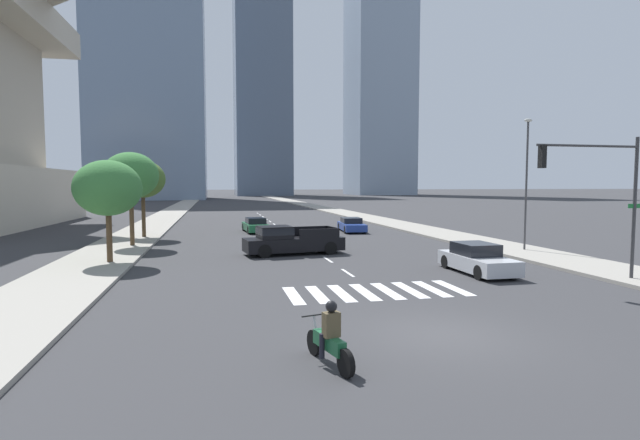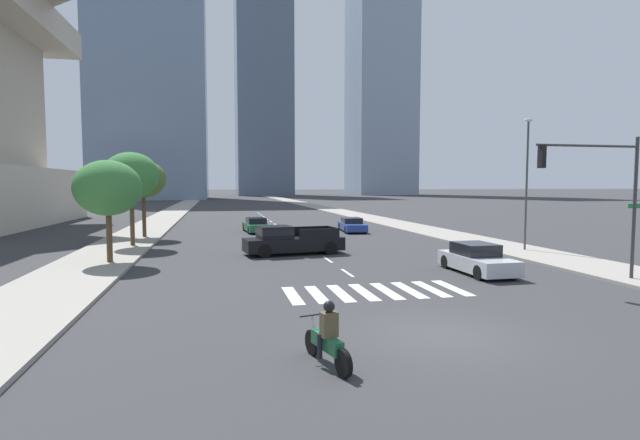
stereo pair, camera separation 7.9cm
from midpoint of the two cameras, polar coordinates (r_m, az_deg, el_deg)
name	(u,v)px [view 2 (the right image)]	position (r m, az deg, el deg)	size (l,w,h in m)	color
ground_plane	(439,335)	(13.80, 14.00, -12.92)	(800.00, 800.00, 0.00)	#333335
sidewalk_east	(413,228)	(45.62, 10.93, -0.89)	(4.00, 260.00, 0.15)	gray
sidewalk_west	(141,233)	(42.45, -20.22, -1.44)	(4.00, 260.00, 0.15)	gray
crosswalk_near	(375,291)	(18.64, 6.62, -8.32)	(6.75, 2.93, 0.01)	silver
lane_divider_center	(280,228)	(45.79, -4.66, -0.90)	(0.14, 50.00, 0.01)	silver
motorcycle_lead	(327,340)	(11.10, 1.07, -13.89)	(0.83, 2.08, 1.49)	black
pickup_truck	(289,240)	(28.11, -3.57, -2.41)	(5.90, 2.65, 1.67)	black
sedan_green_0	(256,225)	(41.61, -7.49, -0.64)	(2.06, 4.56, 1.24)	#1E6038
sedan_blue_1	(352,225)	(41.94, 3.83, -0.60)	(2.22, 4.89, 1.19)	navy
sedan_silver_2	(477,260)	(23.36, 18.02, -4.43)	(1.84, 4.43, 1.36)	#B7BABF
traffic_signal_near	(599,181)	(22.62, 30.01, 3.96)	(4.95, 0.28, 5.82)	#333335
street_lamp_east	(527,174)	(31.42, 23.17, 4.93)	(0.50, 0.24, 7.76)	#3F3F42
street_tree_nearest	(108,188)	(26.51, -23.55, 3.43)	(3.28, 3.28, 5.11)	#4C3823
street_tree_second	(131,176)	(33.28, -21.23, 4.86)	(3.47, 3.47, 5.94)	#4C3823
street_tree_third	(143,179)	(38.48, -19.98, 4.51)	(3.27, 3.27, 5.69)	#4C3823
office_tower_left_skyline	(150,46)	(150.16, -19.29, 18.72)	(29.82, 27.46, 96.05)	slate
office_tower_center_skyline	(263,84)	(193.03, -6.73, 15.54)	(20.30, 26.72, 96.78)	slate
office_tower_right_skyline	(381,50)	(209.05, 7.17, 19.15)	(23.61, 25.27, 129.46)	#8C9EB2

